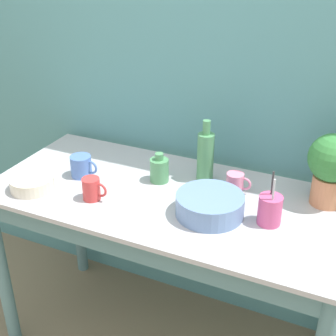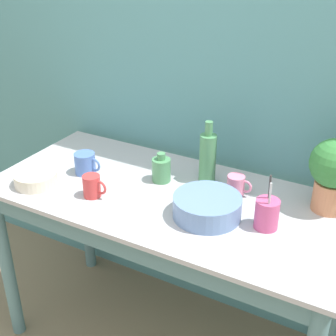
{
  "view_description": "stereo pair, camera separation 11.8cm",
  "coord_description": "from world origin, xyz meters",
  "views": [
    {
      "loc": [
        0.68,
        -1.13,
        1.8
      ],
      "look_at": [
        0.0,
        0.34,
        0.95
      ],
      "focal_mm": 50.0,
      "sensor_mm": 36.0,
      "label": 1
    },
    {
      "loc": [
        0.79,
        -1.08,
        1.8
      ],
      "look_at": [
        0.0,
        0.34,
        0.95
      ],
      "focal_mm": 50.0,
      "sensor_mm": 36.0,
      "label": 2
    }
  ],
  "objects": [
    {
      "name": "wall_back",
      "position": [
        0.0,
        0.74,
        1.2
      ],
      "size": [
        6.0,
        0.05,
        2.4
      ],
      "color": "teal",
      "rests_on": "ground_plane"
    },
    {
      "name": "counter_table",
      "position": [
        0.0,
        0.32,
        0.68
      ],
      "size": [
        1.47,
        0.69,
        0.83
      ],
      "color": "slate",
      "rests_on": "ground_plane"
    },
    {
      "name": "potted_plant",
      "position": [
        0.59,
        0.54,
        1.0
      ],
      "size": [
        0.18,
        0.18,
        0.29
      ],
      "color": "tan",
      "rests_on": "counter_table"
    },
    {
      "name": "bowl_wash_large",
      "position": [
        0.2,
        0.27,
        0.87
      ],
      "size": [
        0.26,
        0.26,
        0.08
      ],
      "color": "#6684B2",
      "rests_on": "counter_table"
    },
    {
      "name": "bottle_tall",
      "position": [
        0.09,
        0.52,
        0.95
      ],
      "size": [
        0.07,
        0.07,
        0.27
      ],
      "color": "#4C8C59",
      "rests_on": "counter_table"
    },
    {
      "name": "bottle_short",
      "position": [
        -0.08,
        0.43,
        0.89
      ],
      "size": [
        0.08,
        0.08,
        0.13
      ],
      "color": "#4C8C59",
      "rests_on": "counter_table"
    },
    {
      "name": "mug_red",
      "position": [
        -0.26,
        0.19,
        0.88
      ],
      "size": [
        0.11,
        0.07,
        0.09
      ],
      "color": "#C63838",
      "rests_on": "counter_table"
    },
    {
      "name": "mug_blue",
      "position": [
        -0.4,
        0.33,
        0.88
      ],
      "size": [
        0.13,
        0.09,
        0.09
      ],
      "color": "#4C70B7",
      "rests_on": "counter_table"
    },
    {
      "name": "mug_pink",
      "position": [
        0.24,
        0.48,
        0.87
      ],
      "size": [
        0.1,
        0.07,
        0.08
      ],
      "color": "pink",
      "rests_on": "counter_table"
    },
    {
      "name": "bowl_small_cream",
      "position": [
        -0.52,
        0.15,
        0.86
      ],
      "size": [
        0.18,
        0.18,
        0.05
      ],
      "color": "beige",
      "rests_on": "counter_table"
    },
    {
      "name": "utensil_cup",
      "position": [
        0.42,
        0.31,
        0.89
      ],
      "size": [
        0.09,
        0.09,
        0.21
      ],
      "color": "#CC4C7F",
      "rests_on": "counter_table"
    }
  ]
}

